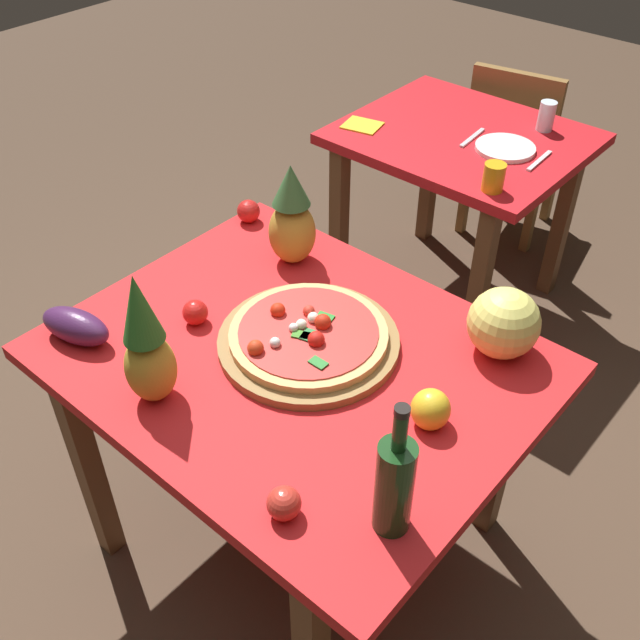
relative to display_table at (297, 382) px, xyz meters
name	(u,v)px	position (x,y,z in m)	size (l,w,h in m)	color
ground_plane	(301,533)	(0.00, 0.00, -0.68)	(10.00, 10.00, 0.00)	#4C3828
display_table	(297,382)	(0.00, 0.00, 0.00)	(1.18, 0.94, 0.77)	brown
background_table	(460,164)	(-0.36, 1.34, -0.03)	(0.89, 0.77, 0.77)	brown
dining_chair	(514,143)	(-0.43, 1.95, -0.20)	(0.47, 0.47, 0.85)	olive
pizza_board	(307,341)	(0.00, 0.05, 0.11)	(0.46, 0.46, 0.03)	olive
pizza	(306,333)	(-0.01, 0.05, 0.13)	(0.40, 0.40, 0.06)	#E2A864
wine_bottle	(394,484)	(0.48, -0.24, 0.22)	(0.08, 0.08, 0.33)	#173A18
pineapple_left	(146,346)	(-0.15, -0.32, 0.25)	(0.12, 0.12, 0.35)	gold
pineapple_right	(292,219)	(-0.29, 0.30, 0.23)	(0.14, 0.14, 0.31)	#BA8B30
melon	(504,323)	(0.38, 0.35, 0.18)	(0.18, 0.18, 0.18)	#E5DC68
bell_pepper	(431,409)	(0.38, 0.03, 0.14)	(0.09, 0.09, 0.10)	yellow
eggplant	(76,326)	(-0.46, -0.32, 0.14)	(0.20, 0.09, 0.09)	#452049
tomato_near_board	(283,225)	(-0.40, 0.38, 0.13)	(0.06, 0.06, 0.06)	red
tomato_at_corner	(284,503)	(0.30, -0.36, 0.13)	(0.07, 0.07, 0.07)	red
tomato_beside_pepper	(248,211)	(-0.53, 0.37, 0.13)	(0.07, 0.07, 0.07)	red
tomato_by_bottle	(195,312)	(-0.28, -0.08, 0.13)	(0.07, 0.07, 0.07)	red
drinking_glass_juice	(494,177)	(-0.05, 1.04, 0.14)	(0.07, 0.07, 0.10)	gold
drinking_glass_water	(546,116)	(-0.14, 1.57, 0.15)	(0.06, 0.06, 0.11)	silver
dinner_plate	(505,148)	(-0.17, 1.33, 0.10)	(0.22, 0.22, 0.02)	white
fork_utensil	(472,138)	(-0.31, 1.33, 0.10)	(0.02, 0.18, 0.01)	silver
knife_utensil	(539,161)	(-0.03, 1.33, 0.10)	(0.02, 0.18, 0.01)	silver
napkin_folded	(362,125)	(-0.69, 1.14, 0.10)	(0.14, 0.12, 0.01)	yellow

